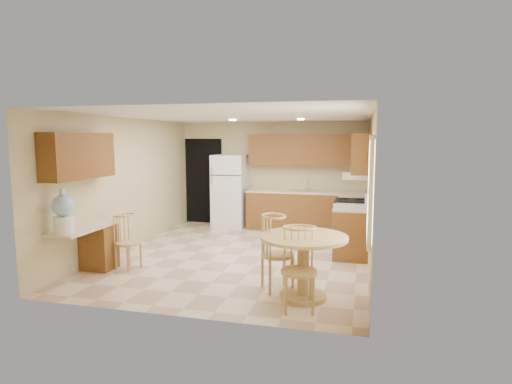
% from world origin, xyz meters
% --- Properties ---
extents(floor, '(5.50, 5.50, 0.00)m').
position_xyz_m(floor, '(0.00, 0.00, 0.00)').
color(floor, beige).
rests_on(floor, ground).
extents(ceiling, '(4.50, 5.50, 0.02)m').
position_xyz_m(ceiling, '(0.00, 0.00, 2.50)').
color(ceiling, white).
rests_on(ceiling, wall_back).
extents(wall_back, '(4.50, 0.02, 2.50)m').
position_xyz_m(wall_back, '(0.00, 2.75, 1.25)').
color(wall_back, '#CDC08A').
rests_on(wall_back, floor).
extents(wall_front, '(4.50, 0.02, 2.50)m').
position_xyz_m(wall_front, '(0.00, -2.75, 1.25)').
color(wall_front, '#CDC08A').
rests_on(wall_front, floor).
extents(wall_left, '(0.02, 5.50, 2.50)m').
position_xyz_m(wall_left, '(-2.25, 0.00, 1.25)').
color(wall_left, '#CDC08A').
rests_on(wall_left, floor).
extents(wall_right, '(0.02, 5.50, 2.50)m').
position_xyz_m(wall_right, '(2.25, 0.00, 1.25)').
color(wall_right, '#CDC08A').
rests_on(wall_right, floor).
extents(doorway, '(0.90, 0.02, 2.10)m').
position_xyz_m(doorway, '(-1.75, 2.73, 1.05)').
color(doorway, black).
rests_on(doorway, floor).
extents(base_cab_back, '(2.75, 0.60, 0.87)m').
position_xyz_m(base_cab_back, '(0.88, 2.45, 0.43)').
color(base_cab_back, brown).
rests_on(base_cab_back, floor).
extents(counter_back, '(2.75, 0.63, 0.04)m').
position_xyz_m(counter_back, '(0.88, 2.45, 0.89)').
color(counter_back, beige).
rests_on(counter_back, base_cab_back).
extents(base_cab_right_a, '(0.60, 0.59, 0.87)m').
position_xyz_m(base_cab_right_a, '(1.95, 1.85, 0.43)').
color(base_cab_right_a, brown).
rests_on(base_cab_right_a, floor).
extents(counter_right_a, '(0.63, 0.59, 0.04)m').
position_xyz_m(counter_right_a, '(1.95, 1.85, 0.89)').
color(counter_right_a, beige).
rests_on(counter_right_a, base_cab_right_a).
extents(base_cab_right_b, '(0.60, 0.80, 0.87)m').
position_xyz_m(base_cab_right_b, '(1.95, 0.40, 0.43)').
color(base_cab_right_b, brown).
rests_on(base_cab_right_b, floor).
extents(counter_right_b, '(0.63, 0.80, 0.04)m').
position_xyz_m(counter_right_b, '(1.95, 0.40, 0.89)').
color(counter_right_b, beige).
rests_on(counter_right_b, base_cab_right_b).
extents(upper_cab_back, '(2.75, 0.33, 0.70)m').
position_xyz_m(upper_cab_back, '(0.88, 2.58, 1.85)').
color(upper_cab_back, brown).
rests_on(upper_cab_back, wall_back).
extents(upper_cab_right, '(0.33, 2.42, 0.70)m').
position_xyz_m(upper_cab_right, '(2.08, 1.21, 1.85)').
color(upper_cab_right, brown).
rests_on(upper_cab_right, wall_right).
extents(upper_cab_left, '(0.33, 1.40, 0.70)m').
position_xyz_m(upper_cab_left, '(-2.08, -1.60, 1.85)').
color(upper_cab_left, brown).
rests_on(upper_cab_left, wall_left).
extents(sink, '(0.78, 0.44, 0.01)m').
position_xyz_m(sink, '(0.85, 2.45, 0.91)').
color(sink, silver).
rests_on(sink, counter_back).
extents(range_hood, '(0.50, 0.76, 0.14)m').
position_xyz_m(range_hood, '(2.00, 1.18, 1.42)').
color(range_hood, silver).
rests_on(range_hood, upper_cab_right).
extents(desk_pedestal, '(0.48, 0.42, 0.72)m').
position_xyz_m(desk_pedestal, '(-2.00, -1.32, 0.36)').
color(desk_pedestal, brown).
rests_on(desk_pedestal, floor).
extents(desk_top, '(0.50, 1.20, 0.04)m').
position_xyz_m(desk_top, '(-2.00, -1.70, 0.75)').
color(desk_top, beige).
rests_on(desk_top, desk_pedestal).
extents(window, '(0.06, 1.12, 1.30)m').
position_xyz_m(window, '(2.23, -1.85, 1.50)').
color(window, white).
rests_on(window, wall_right).
extents(can_light_a, '(0.14, 0.14, 0.02)m').
position_xyz_m(can_light_a, '(-0.50, 1.20, 2.48)').
color(can_light_a, white).
rests_on(can_light_a, ceiling).
extents(can_light_b, '(0.14, 0.14, 0.02)m').
position_xyz_m(can_light_b, '(0.90, 1.20, 2.48)').
color(can_light_b, white).
rests_on(can_light_b, ceiling).
extents(refrigerator, '(0.76, 0.74, 1.73)m').
position_xyz_m(refrigerator, '(-0.95, 2.40, 0.86)').
color(refrigerator, white).
rests_on(refrigerator, floor).
extents(stove, '(0.65, 0.76, 1.09)m').
position_xyz_m(stove, '(1.92, 1.18, 0.47)').
color(stove, white).
rests_on(stove, floor).
extents(dining_table, '(1.16, 1.16, 0.86)m').
position_xyz_m(dining_table, '(1.40, -1.81, 0.56)').
color(dining_table, tan).
rests_on(dining_table, floor).
extents(chair_table_a, '(0.47, 0.59, 1.06)m').
position_xyz_m(chair_table_a, '(1.00, -1.67, 0.64)').
color(chair_table_a, tan).
rests_on(chair_table_a, floor).
extents(chair_table_b, '(0.46, 0.47, 1.03)m').
position_xyz_m(chair_table_b, '(1.40, -2.30, 0.63)').
color(chair_table_b, tan).
rests_on(chair_table_b, floor).
extents(chair_desk, '(0.39, 0.51, 0.88)m').
position_xyz_m(chair_desk, '(-1.55, -1.28, 0.54)').
color(chair_desk, tan).
rests_on(chair_desk, floor).
extents(water_crock, '(0.31, 0.31, 0.64)m').
position_xyz_m(water_crock, '(-2.00, -2.12, 1.06)').
color(water_crock, white).
rests_on(water_crock, desk_top).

